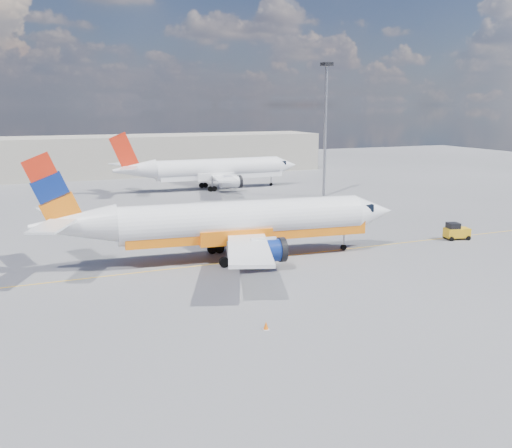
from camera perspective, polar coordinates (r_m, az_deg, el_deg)
name	(u,v)px	position (r m, az deg, el deg)	size (l,w,h in m)	color
ground	(296,264)	(52.16, 4.07, -4.04)	(240.00, 240.00, 0.00)	#59585D
taxi_line	(282,256)	(54.75, 2.64, -3.25)	(70.00, 0.15, 0.01)	yellow
terminal_main	(157,154)	(123.28, -9.87, 6.89)	(70.00, 14.00, 8.00)	#B1A998
main_jet	(232,223)	(53.01, -2.45, 0.15)	(34.76, 27.37, 10.54)	white
second_jet	(213,170)	(98.10, -4.35, 5.42)	(33.19, 26.28, 10.07)	white
gse_tug	(456,231)	(65.07, 19.38, -0.71)	(2.81, 2.08, 1.83)	black
traffic_cone	(266,326)	(37.36, 1.00, -10.13)	(0.39, 0.39, 0.55)	white
floodlight_mast	(326,117)	(90.30, 6.97, 10.53)	(1.50, 1.50, 20.56)	gray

